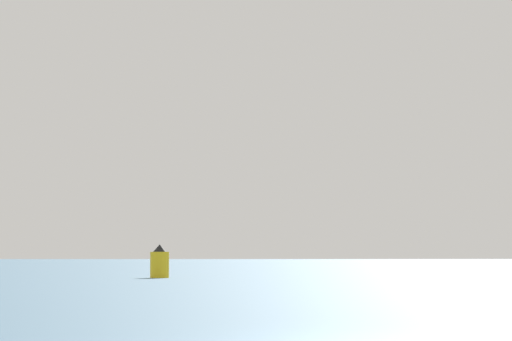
% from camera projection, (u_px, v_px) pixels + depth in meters
% --- Properties ---
extents(ground_plane, '(4000.00, 4000.00, 0.00)m').
position_uv_depth(ground_plane, '(396.00, 339.00, 19.24)').
color(ground_plane, '#476B84').
extents(channel_buoy, '(1.26, 1.26, 2.22)m').
position_uv_depth(channel_buoy, '(160.00, 263.00, 76.89)').
color(channel_buoy, yellow).
rests_on(channel_buoy, ground_plane).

